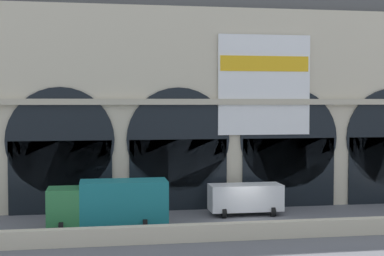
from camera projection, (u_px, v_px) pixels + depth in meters
name	position (u px, v px, depth m)	size (l,w,h in m)	color
ground_plane	(252.00, 222.00, 37.48)	(200.00, 200.00, 0.00)	slate
quay_parapet_wall	(272.00, 230.00, 33.05)	(90.00, 0.70, 1.00)	beige
station_building	(227.00, 81.00, 44.55)	(44.72, 5.66, 20.19)	beige
box_truck_midwest	(110.00, 203.00, 35.19)	(7.50, 2.91, 3.12)	#2D7A42
van_center	(245.00, 198.00, 39.84)	(5.20, 2.48, 2.20)	white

